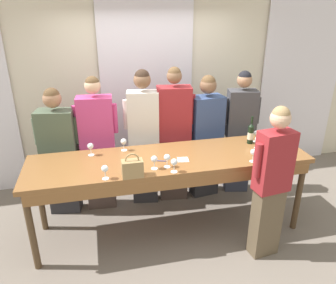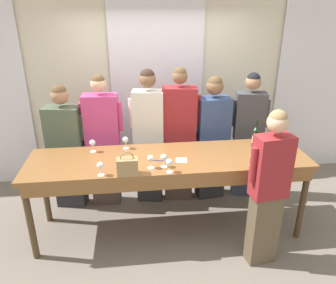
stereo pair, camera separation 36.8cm
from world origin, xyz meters
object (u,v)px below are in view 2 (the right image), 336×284
Objects in this scene: wine_glass_back_left at (164,158)px; host_pouring at (269,188)px; wine_glass_center_left at (262,138)px; guest_olive_jacket at (66,147)px; wine_glass_front_mid at (261,144)px; wine_glass_front_right at (169,163)px; wine_glass_back_right at (100,166)px; guest_striped_shirt at (179,136)px; guest_navy_coat at (212,138)px; wine_glass_back_mid at (151,159)px; guest_beige_cap at (248,135)px; wine_glass_center_right at (253,157)px; tasting_bar at (169,165)px; wine_glass_front_left at (125,140)px; wine_glass_center_mid at (92,143)px; guest_cream_sweater at (149,136)px; guest_pink_top at (103,141)px; handbag at (127,166)px; wine_bottle at (255,137)px.

host_pouring is (0.99, -0.41, -0.18)m from wine_glass_back_left.
wine_glass_center_left is 2.46m from guest_olive_jacket.
wine_glass_front_mid is 1.16m from wine_glass_front_right.
guest_striped_shirt reaches higher than wine_glass_back_right.
wine_glass_back_left is at bearing -129.07° from guest_navy_coat.
wine_glass_back_left is 1.00× the size of wine_glass_back_mid.
wine_glass_back_right is at bearing -170.36° from wine_glass_back_left.
guest_beige_cap is at bearing -0.00° from guest_striped_shirt.
wine_glass_back_left is 0.65m from wine_glass_back_right.
wine_glass_center_right is 1.20m from guest_striped_shirt.
wine_glass_front_left reaches higher than tasting_bar.
guest_striped_shirt reaches higher than wine_glass_front_left.
wine_glass_center_left is (1.14, 0.21, 0.19)m from tasting_bar.
wine_glass_front_right is 0.08× the size of guest_beige_cap.
host_pouring is at bearing -22.54° from wine_glass_back_left.
guest_olive_jacket is (-2.32, 0.68, -0.23)m from wine_glass_front_mid.
wine_glass_front_right is at bearing -96.29° from tasting_bar.
tasting_bar is at bearing -169.56° from wine_glass_center_left.
guest_beige_cap is 1.04× the size of host_pouring.
wine_glass_back_mid is 1.00× the size of wine_glass_back_right.
wine_glass_front_mid is at bearing 11.72° from wine_glass_back_left.
guest_beige_cap is at bearing 12.47° from wine_glass_center_mid.
wine_glass_front_left and wine_glass_back_left have the same top height.
wine_glass_back_mid is 0.94m from guest_cream_sweater.
tasting_bar is at bearing -42.89° from guest_pink_top.
tasting_bar is at bearing -33.92° from wine_glass_front_left.
guest_beige_cap is (1.25, 0.92, -0.17)m from wine_glass_back_left.
wine_glass_front_left is 1.00× the size of wine_glass_center_left.
guest_striped_shirt is (0.68, 1.04, -0.12)m from handbag.
wine_glass_front_right is 1.29m from wine_glass_center_left.
wine_glass_center_right is at bearing 99.16° from host_pouring.
wine_glass_center_right is 1.04m from guest_navy_coat.
wine_bottle is at bearing -23.15° from guest_cream_sweater.
wine_glass_front_right is 1.00× the size of wine_glass_center_mid.
host_pouring is at bearing -10.46° from wine_glass_back_right.
wine_glass_back_right is 1.75m from guest_navy_coat.
handbag is at bearing -147.34° from guest_beige_cap.
guest_olive_jacket is at bearing -180.00° from guest_cream_sweater.
handbag reaches higher than wine_glass_front_mid.
guest_pink_top is (-0.74, 1.04, -0.17)m from wine_glass_front_right.
wine_glass_back_mid is (-0.18, 0.11, 0.00)m from wine_glass_front_right.
wine_glass_center_left is at bearing -12.05° from guest_olive_jacket.
wine_bottle is 1.85m from wine_glass_back_right.
wine_glass_center_right is at bearing -18.42° from tasting_bar.
guest_beige_cap reaches higher than wine_glass_back_right.
guest_beige_cap is (1.63, 1.04, -0.16)m from handbag.
host_pouring is at bearing -79.76° from guest_navy_coat.
guest_olive_jacket reaches higher than tasting_bar.
guest_cream_sweater reaches higher than wine_glass_center_mid.
wine_glass_center_mid is at bearing -100.10° from guest_pink_top.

